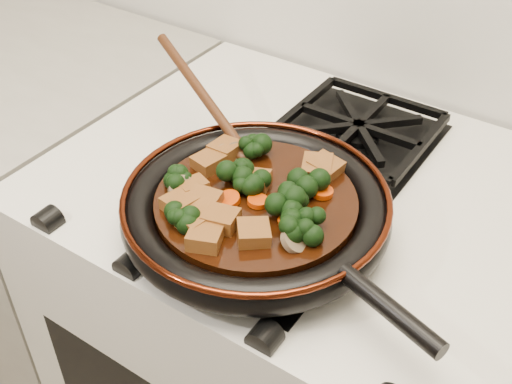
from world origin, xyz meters
The scene contains 36 objects.
stove centered at (0.00, 1.69, 0.45)m, with size 0.76×0.60×0.90m, color silver.
burner_grate_front centered at (0.00, 1.55, 0.91)m, with size 0.23×0.23×0.03m, color black, non-canonical shape.
burner_grate_back centered at (0.00, 1.83, 0.91)m, with size 0.23×0.23×0.03m, color black, non-canonical shape.
skillet centered at (-0.01, 1.55, 0.94)m, with size 0.46×0.35×0.05m.
braising_sauce centered at (-0.01, 1.55, 0.95)m, with size 0.26×0.26×0.02m, color black.
tofu_cube_0 centered at (0.03, 1.64, 0.97)m, with size 0.04×0.04×0.02m, color brown.
tofu_cube_1 centered at (-0.04, 1.47, 0.97)m, with size 0.04×0.03×0.02m, color brown.
tofu_cube_2 centered at (-0.07, 1.48, 0.97)m, with size 0.04×0.04×0.02m, color brown.
tofu_cube_3 centered at (-0.02, 1.58, 0.97)m, with size 0.03×0.03×0.02m, color brown.
tofu_cube_4 centered at (-0.10, 1.57, 0.97)m, with size 0.04×0.04×0.02m, color brown.
tofu_cube_5 centered at (-0.01, 1.49, 0.97)m, with size 0.04×0.04×0.02m, color brown.
tofu_cube_6 centered at (-0.08, 1.52, 0.97)m, with size 0.03×0.03×0.02m, color brown.
tofu_cube_7 centered at (0.03, 1.49, 0.97)m, with size 0.04×0.04×0.02m, color brown.
tofu_cube_8 centered at (-0.05, 1.50, 0.97)m, with size 0.04×0.04×0.02m, color brown.
tofu_cube_9 centered at (0.04, 1.65, 0.97)m, with size 0.04×0.04×0.02m, color brown.
tofu_cube_10 centered at (-0.01, 1.45, 0.97)m, with size 0.04×0.04×0.02m, color brown.
tofu_cube_11 centered at (-0.10, 1.61, 0.97)m, with size 0.04×0.04×0.02m, color brown.
broccoli_floret_0 centered at (-0.06, 1.46, 0.97)m, with size 0.06×0.06×0.05m, color black, non-canonical shape.
broccoli_floret_1 centered at (0.07, 1.52, 0.97)m, with size 0.06×0.06×0.05m, color black, non-canonical shape.
broccoli_floret_2 centered at (-0.02, 1.56, 0.97)m, with size 0.06×0.06×0.05m, color black, non-canonical shape.
broccoli_floret_3 centered at (0.04, 1.55, 0.97)m, with size 0.06×0.06×0.05m, color black, non-canonical shape.
broccoli_floret_4 centered at (-0.11, 1.52, 0.97)m, with size 0.05×0.05×0.05m, color black, non-canonical shape.
broccoli_floret_5 centered at (-0.06, 1.63, 0.97)m, with size 0.06×0.06×0.05m, color black, non-canonical shape.
broccoli_floret_6 centered at (-0.05, 1.57, 0.97)m, with size 0.06×0.06×0.06m, color black, non-canonical shape.
broccoli_floret_7 centered at (0.04, 1.60, 0.97)m, with size 0.06×0.06×0.05m, color black, non-canonical shape.
broccoli_floret_8 centered at (0.08, 1.53, 0.97)m, with size 0.05×0.05×0.05m, color black, non-canonical shape.
carrot_coin_0 centered at (-0.09, 1.52, 0.96)m, with size 0.03×0.03×0.01m, color #C33705.
carrot_coin_1 centered at (0.05, 1.54, 0.96)m, with size 0.03×0.03×0.01m, color #C33705.
carrot_coin_2 centered at (-0.03, 1.53, 0.96)m, with size 0.03×0.03×0.01m, color #C33705.
carrot_coin_3 centered at (0.06, 1.61, 0.96)m, with size 0.03×0.03×0.01m, color #C33705.
carrot_coin_4 centered at (0.00, 1.54, 0.96)m, with size 0.03×0.03×0.01m, color #C33705.
mushroom_slice_0 centered at (-0.09, 1.60, 0.97)m, with size 0.03×0.03×0.01m, color brown.
mushroom_slice_1 centered at (0.08, 1.51, 0.97)m, with size 0.03×0.03×0.01m, color brown.
mushroom_slice_2 centered at (-0.09, 1.51, 0.97)m, with size 0.04×0.04×0.01m, color brown.
mushroom_slice_3 centered at (-0.08, 1.61, 0.97)m, with size 0.03×0.03×0.01m, color brown.
wooden_spoon centered at (-0.14, 1.65, 0.99)m, with size 0.15×0.08×0.24m.
Camera 1 is at (0.34, 1.03, 1.48)m, focal length 45.00 mm.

